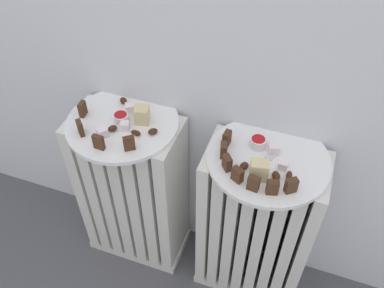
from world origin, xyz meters
The scene contains 33 objects.
radiator_left centered at (-0.20, 0.28, 0.28)m, with size 0.32×0.18×0.57m.
radiator_right centered at (0.20, 0.28, 0.28)m, with size 0.32×0.18×0.57m.
plate_left centered at (-0.20, 0.28, 0.58)m, with size 0.31×0.31×0.01m, color white.
plate_right centered at (0.20, 0.28, 0.58)m, with size 0.31×0.31×0.01m, color white.
dark_cake_slice_left_0 centered at (-0.31, 0.27, 0.61)m, with size 0.03×0.01×0.04m, color #472B19.
dark_cake_slice_left_1 centered at (-0.28, 0.20, 0.61)m, with size 0.03×0.01×0.04m, color #472B19.
dark_cake_slice_left_2 centered at (-0.21, 0.17, 0.61)m, with size 0.03×0.01×0.04m, color #472B19.
dark_cake_slice_left_3 centered at (-0.13, 0.19, 0.61)m, with size 0.03×0.01×0.04m, color #472B19.
marble_cake_slice_left_0 centered at (-0.15, 0.30, 0.61)m, with size 0.04×0.04×0.05m, color beige.
turkish_delight_left_0 centered at (-0.20, 0.33, 0.60)m, with size 0.02×0.02×0.02m, color white.
turkish_delight_left_1 centered at (-0.18, 0.25, 0.60)m, with size 0.02×0.02×0.02m, color white.
turkish_delight_left_2 centered at (-0.22, 0.21, 0.60)m, with size 0.02×0.02×0.02m, color white.
medjool_date_left_0 centered at (-0.21, 0.24, 0.59)m, with size 0.02×0.02×0.02m, color #3D1E0F.
medjool_date_left_1 centered at (-0.14, 0.24, 0.59)m, with size 0.03×0.01×0.01m, color #3D1E0F.
medjool_date_left_2 centered at (-0.10, 0.26, 0.59)m, with size 0.03×0.02×0.02m, color #3D1E0F.
medjool_date_left_3 centered at (-0.23, 0.35, 0.59)m, with size 0.02×0.02×0.02m, color #3D1E0F.
jam_bowl_left centered at (-0.20, 0.28, 0.60)m, with size 0.04×0.04×0.02m.
dark_cake_slice_right_0 centered at (0.09, 0.29, 0.60)m, with size 0.03×0.02×0.04m, color #472B19.
dark_cake_slice_right_1 centered at (0.09, 0.25, 0.60)m, with size 0.03×0.02×0.04m, color #472B19.
dark_cake_slice_right_2 centered at (0.11, 0.21, 0.60)m, with size 0.03×0.02×0.04m, color #472B19.
dark_cake_slice_right_3 centered at (0.15, 0.18, 0.60)m, with size 0.03×0.02×0.04m, color #472B19.
dark_cake_slice_right_4 centered at (0.19, 0.17, 0.60)m, with size 0.03×0.02×0.04m, color #472B19.
dark_cake_slice_right_5 centered at (0.23, 0.17, 0.60)m, with size 0.03×0.02×0.04m, color #472B19.
dark_cake_slice_right_6 centered at (0.27, 0.19, 0.60)m, with size 0.03×0.02×0.04m, color #472B19.
marble_cake_slice_right_0 centered at (0.19, 0.21, 0.61)m, with size 0.04×0.03×0.05m, color beige.
turkish_delight_right_0 centered at (0.21, 0.30, 0.60)m, with size 0.03×0.03×0.03m, color white.
turkish_delight_right_1 centered at (0.24, 0.26, 0.60)m, with size 0.02×0.02×0.02m, color white.
medjool_date_right_0 centered at (0.26, 0.23, 0.59)m, with size 0.03×0.01×0.02m, color #3D1E0F.
medjool_date_right_1 centered at (0.15, 0.23, 0.59)m, with size 0.02×0.02×0.01m, color #3D1E0F.
medjool_date_right_2 centered at (0.19, 0.25, 0.59)m, with size 0.02×0.02×0.01m, color #3D1E0F.
medjool_date_right_3 centered at (0.23, 0.22, 0.59)m, with size 0.03×0.02×0.02m, color #3D1E0F.
jam_bowl_right centered at (0.16, 0.31, 0.60)m, with size 0.04×0.04×0.03m.
fork centered at (0.19, 0.26, 0.59)m, with size 0.04×0.09×0.00m.
Camera 1 is at (0.25, -0.43, 1.31)m, focal length 38.03 mm.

